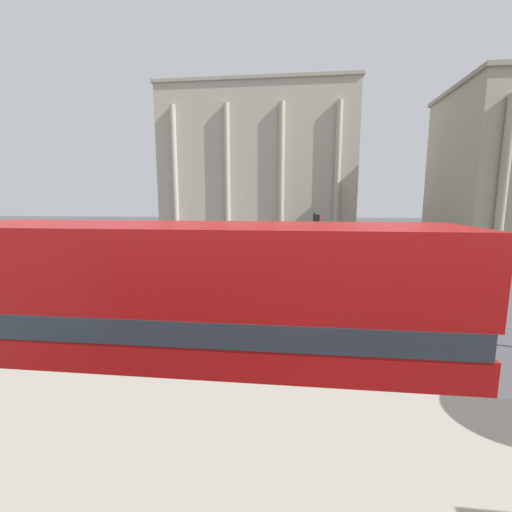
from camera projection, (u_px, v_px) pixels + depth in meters
double_decker_bus at (199, 317)px, 6.90m from camera, size 10.04×2.74×4.22m
plaza_building_left at (259, 160)px, 58.66m from camera, size 32.15×13.50×23.23m
traffic_light_mid at (315, 239)px, 18.79m from camera, size 0.42×0.24×4.06m
traffic_light_far at (273, 236)px, 24.75m from camera, size 0.42×0.24×3.32m
car_black at (324, 257)px, 24.77m from camera, size 4.20×1.93×1.35m
pedestrian_olive at (401, 254)px, 24.56m from camera, size 0.32×0.32×1.62m
pedestrian_black at (260, 249)px, 26.27m from camera, size 0.32×0.32×1.80m
pedestrian_grey at (381, 242)px, 32.02m from camera, size 0.32×0.32×1.63m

